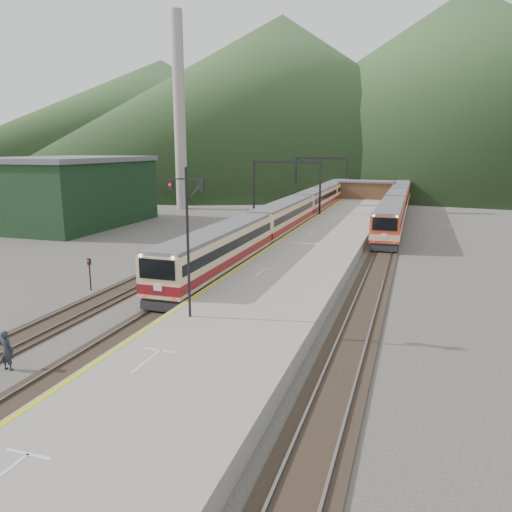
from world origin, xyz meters
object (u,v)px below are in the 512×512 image
(main_train, at_px, (303,208))
(worker, at_px, (7,350))
(signal_mast, at_px, (187,228))
(second_train, at_px, (397,202))

(main_train, distance_m, worker, 47.67)
(signal_mast, bearing_deg, worker, -132.36)
(worker, bearing_deg, second_train, -103.37)
(signal_mast, relative_size, worker, 4.21)
(main_train, bearing_deg, signal_mast, -85.69)
(second_train, xyz_separation_m, signal_mast, (-8.40, -52.58, 3.82))
(main_train, relative_size, second_train, 1.37)
(main_train, height_order, second_train, main_train)
(second_train, distance_m, signal_mast, 53.38)
(main_train, relative_size, signal_mast, 9.92)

